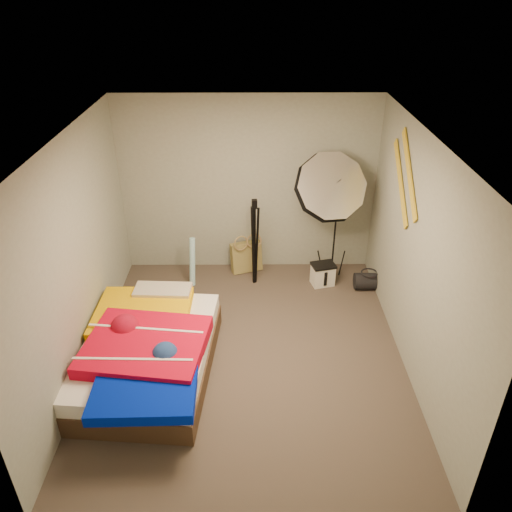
{
  "coord_description": "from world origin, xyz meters",
  "views": [
    {
      "loc": [
        0.06,
        -4.41,
        3.83
      ],
      "look_at": [
        0.1,
        0.6,
        0.95
      ],
      "focal_mm": 35.0,
      "sensor_mm": 36.0,
      "label": 1
    }
  ],
  "objects_px": {
    "bed": "(147,352)",
    "photo_umbrella": "(329,188)",
    "camera_case": "(323,275)",
    "wrapping_roll": "(192,262)",
    "duffel_bag": "(368,281)",
    "tote_bag": "(246,257)",
    "camera_tripod": "(254,237)"
  },
  "relations": [
    {
      "from": "wrapping_roll",
      "to": "camera_case",
      "type": "height_order",
      "value": "wrapping_roll"
    },
    {
      "from": "wrapping_roll",
      "to": "camera_case",
      "type": "relative_size",
      "value": 2.32
    },
    {
      "from": "tote_bag",
      "to": "duffel_bag",
      "type": "height_order",
      "value": "tote_bag"
    },
    {
      "from": "duffel_bag",
      "to": "photo_umbrella",
      "type": "distance_m",
      "value": 1.44
    },
    {
      "from": "bed",
      "to": "camera_tripod",
      "type": "height_order",
      "value": "camera_tripod"
    },
    {
      "from": "tote_bag",
      "to": "photo_umbrella",
      "type": "relative_size",
      "value": 0.22
    },
    {
      "from": "tote_bag",
      "to": "photo_umbrella",
      "type": "xyz_separation_m",
      "value": [
        1.08,
        -0.3,
        1.19
      ]
    },
    {
      "from": "photo_umbrella",
      "to": "camera_case",
      "type": "bearing_deg",
      "value": -98.85
    },
    {
      "from": "tote_bag",
      "to": "camera_tripod",
      "type": "height_order",
      "value": "camera_tripod"
    },
    {
      "from": "duffel_bag",
      "to": "bed",
      "type": "relative_size",
      "value": 0.18
    },
    {
      "from": "wrapping_roll",
      "to": "bed",
      "type": "relative_size",
      "value": 0.32
    },
    {
      "from": "tote_bag",
      "to": "bed",
      "type": "bearing_deg",
      "value": -135.74
    },
    {
      "from": "camera_case",
      "to": "tote_bag",
      "type": "bearing_deg",
      "value": 145.93
    },
    {
      "from": "duffel_bag",
      "to": "bed",
      "type": "xyz_separation_m",
      "value": [
        -2.72,
        -1.63,
        0.16
      ]
    },
    {
      "from": "duffel_bag",
      "to": "photo_umbrella",
      "type": "bearing_deg",
      "value": 161.39
    },
    {
      "from": "wrapping_roll",
      "to": "tote_bag",
      "type": "bearing_deg",
      "value": 25.11
    },
    {
      "from": "bed",
      "to": "photo_umbrella",
      "type": "bearing_deg",
      "value": 40.94
    },
    {
      "from": "camera_case",
      "to": "photo_umbrella",
      "type": "xyz_separation_m",
      "value": [
        0.01,
        0.09,
        1.26
      ]
    },
    {
      "from": "tote_bag",
      "to": "photo_umbrella",
      "type": "height_order",
      "value": "photo_umbrella"
    },
    {
      "from": "duffel_bag",
      "to": "camera_case",
      "type": "bearing_deg",
      "value": 169.38
    },
    {
      "from": "wrapping_roll",
      "to": "camera_tripod",
      "type": "height_order",
      "value": "camera_tripod"
    },
    {
      "from": "bed",
      "to": "camera_case",
      "type": "bearing_deg",
      "value": 39.75
    },
    {
      "from": "wrapping_roll",
      "to": "photo_umbrella",
      "type": "height_order",
      "value": "photo_umbrella"
    },
    {
      "from": "wrapping_roll",
      "to": "bed",
      "type": "xyz_separation_m",
      "value": [
        -0.3,
        -1.79,
        -0.06
      ]
    },
    {
      "from": "camera_tripod",
      "to": "wrapping_roll",
      "type": "bearing_deg",
      "value": -179.09
    },
    {
      "from": "tote_bag",
      "to": "wrapping_roll",
      "type": "distance_m",
      "value": 0.82
    },
    {
      "from": "camera_case",
      "to": "photo_umbrella",
      "type": "distance_m",
      "value": 1.26
    },
    {
      "from": "tote_bag",
      "to": "camera_case",
      "type": "distance_m",
      "value": 1.14
    },
    {
      "from": "wrapping_roll",
      "to": "bed",
      "type": "bearing_deg",
      "value": -99.53
    },
    {
      "from": "tote_bag",
      "to": "duffel_bag",
      "type": "xyz_separation_m",
      "value": [
        1.68,
        -0.5,
        -0.1
      ]
    },
    {
      "from": "wrapping_roll",
      "to": "camera_case",
      "type": "bearing_deg",
      "value": -1.31
    },
    {
      "from": "photo_umbrella",
      "to": "camera_tripod",
      "type": "xyz_separation_m",
      "value": [
        -0.96,
        -0.03,
        -0.69
      ]
    }
  ]
}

